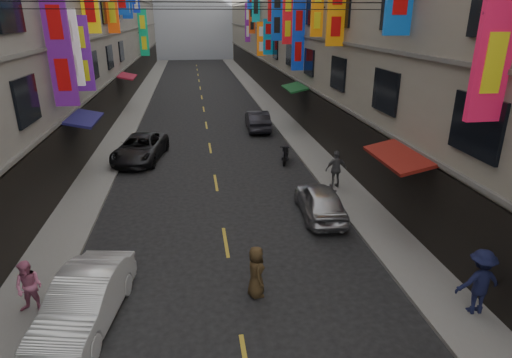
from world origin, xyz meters
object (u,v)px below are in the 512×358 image
object	(u,v)px
pedestrian_rnear	(479,282)
car_left_far	(140,148)
pedestrian_crossing	(256,272)
scooter_far_right	(285,155)
car_left_mid	(85,301)
pedestrian_rfar	(336,169)
pedestrian_lfar	(29,287)
car_right_far	(257,120)
car_right_mid	(320,201)

from	to	relation	value
pedestrian_rnear	car_left_far	bearing A→B (deg)	-53.86
car_left_far	pedestrian_crossing	distance (m)	14.26
pedestrian_rnear	pedestrian_crossing	bearing A→B (deg)	-15.14
scooter_far_right	car_left_mid	world-z (taller)	car_left_mid
pedestrian_rfar	pedestrian_rnear	bearing A→B (deg)	89.89
pedestrian_rfar	pedestrian_crossing	distance (m)	9.04
car_left_mid	car_left_far	distance (m)	14.07
pedestrian_rfar	car_left_far	bearing A→B (deg)	-37.16
car_left_far	pedestrian_lfar	world-z (taller)	pedestrian_lfar
scooter_far_right	pedestrian_lfar	distance (m)	15.26
car_left_far	car_right_far	distance (m)	9.60
scooter_far_right	pedestrian_lfar	xyz separation A→B (m)	(-9.59, -11.86, 0.45)
pedestrian_rfar	scooter_far_right	bearing A→B (deg)	-76.27
car_right_mid	pedestrian_rnear	world-z (taller)	pedestrian_rnear
pedestrian_rnear	car_right_mid	bearing A→B (deg)	-68.28
car_right_mid	pedestrian_rnear	xyz separation A→B (m)	(2.41, -6.67, 0.39)
pedestrian_rnear	pedestrian_rfar	bearing A→B (deg)	-82.89
car_left_mid	pedestrian_rfar	world-z (taller)	pedestrian_rfar
pedestrian_rnear	pedestrian_crossing	distance (m)	6.05
car_left_mid	car_right_mid	size ratio (longest dim) A/B	1.08
pedestrian_crossing	car_right_mid	bearing A→B (deg)	-39.22
car_right_far	pedestrian_lfar	world-z (taller)	pedestrian_lfar
car_left_far	car_right_mid	xyz separation A→B (m)	(8.00, -8.59, -0.03)
car_right_mid	car_right_far	world-z (taller)	car_right_far
car_right_mid	pedestrian_rnear	distance (m)	7.10
scooter_far_right	car_right_far	bearing A→B (deg)	-69.97
car_left_mid	car_right_far	bearing A→B (deg)	78.87
car_right_far	pedestrian_rfar	xyz separation A→B (m)	(1.94, -11.76, 0.31)
car_left_far	car_right_far	world-z (taller)	car_right_far
pedestrian_lfar	pedestrian_rnear	distance (m)	12.08
scooter_far_right	pedestrian_lfar	world-z (taller)	pedestrian_lfar
pedestrian_crossing	car_left_mid	bearing A→B (deg)	92.33
scooter_far_right	car_right_far	xyz separation A→B (m)	(-0.45, 7.46, 0.26)
car_left_far	pedestrian_rnear	distance (m)	18.47
car_left_mid	pedestrian_rfar	bearing A→B (deg)	50.29
car_right_far	pedestrian_crossing	bearing A→B (deg)	83.26
car_right_far	pedestrian_crossing	xyz separation A→B (m)	(-2.97, -19.34, 0.09)
car_right_mid	car_left_mid	bearing A→B (deg)	37.40
pedestrian_lfar	car_left_far	bearing A→B (deg)	95.81
pedestrian_lfar	pedestrian_rfar	world-z (taller)	pedestrian_rfar
pedestrian_crossing	pedestrian_lfar	bearing A→B (deg)	85.11
pedestrian_lfar	pedestrian_rnear	size ratio (longest dim) A/B	0.81
car_left_far	car_right_mid	size ratio (longest dim) A/B	1.28
car_left_mid	pedestrian_rnear	bearing A→B (deg)	3.27
car_left_mid	pedestrian_rfar	xyz separation A→B (m)	(9.55, 8.16, 0.31)
pedestrian_rnear	pedestrian_rfar	xyz separation A→B (m)	(-0.87, 9.35, -0.05)
pedestrian_rnear	pedestrian_rfar	world-z (taller)	pedestrian_rnear
scooter_far_right	car_left_far	world-z (taller)	car_left_far
pedestrian_crossing	car_right_far	bearing A→B (deg)	-13.49
scooter_far_right	pedestrian_rnear	bearing A→B (deg)	116.38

